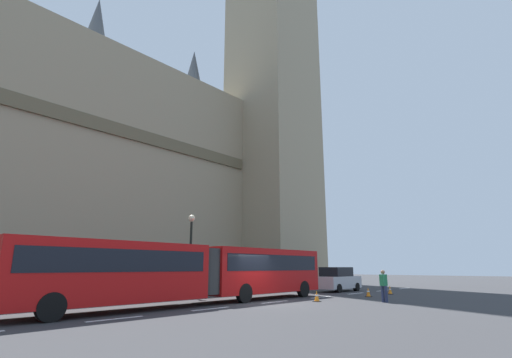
% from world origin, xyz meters
% --- Properties ---
extents(ground_plane, '(160.00, 160.00, 0.00)m').
position_xyz_m(ground_plane, '(0.00, 0.00, 0.00)').
color(ground_plane, '#333335').
extents(lane_centre_marking, '(34.40, 0.16, 0.01)m').
position_xyz_m(lane_centre_marking, '(3.18, 0.00, 0.00)').
color(lane_centre_marking, silver).
rests_on(lane_centre_marking, ground_plane).
extents(articulated_bus, '(18.39, 2.54, 2.90)m').
position_xyz_m(articulated_bus, '(-2.83, 1.99, 1.75)').
color(articulated_bus, '#B20F0F').
rests_on(articulated_bus, ground_plane).
extents(sedan_lead, '(4.40, 1.86, 1.85)m').
position_xyz_m(sedan_lead, '(11.32, 2.13, 0.91)').
color(sedan_lead, '#B7B7BC').
rests_on(sedan_lead, ground_plane).
extents(traffic_cone_west, '(0.36, 0.36, 0.58)m').
position_xyz_m(traffic_cone_west, '(2.65, -1.52, 0.28)').
color(traffic_cone_west, black).
rests_on(traffic_cone_west, ground_plane).
extents(traffic_cone_middle, '(0.36, 0.36, 0.58)m').
position_xyz_m(traffic_cone_middle, '(7.84, -2.05, 0.28)').
color(traffic_cone_middle, black).
rests_on(traffic_cone_middle, ground_plane).
extents(traffic_cone_east, '(0.36, 0.36, 0.58)m').
position_xyz_m(traffic_cone_east, '(11.07, -2.13, 0.28)').
color(traffic_cone_east, black).
rests_on(traffic_cone_east, ground_plane).
extents(street_lamp, '(0.44, 0.44, 5.27)m').
position_xyz_m(street_lamp, '(0.12, 6.50, 3.06)').
color(street_lamp, black).
rests_on(street_lamp, ground_plane).
extents(pedestrian_near_cones, '(0.43, 0.36, 1.69)m').
position_xyz_m(pedestrian_near_cones, '(4.66, -4.52, 0.91)').
color(pedestrian_near_cones, '#262D4C').
rests_on(pedestrian_near_cones, ground_plane).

